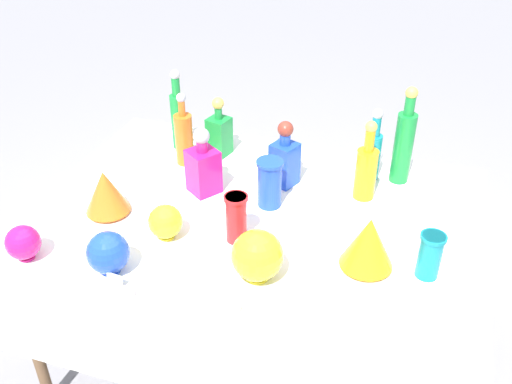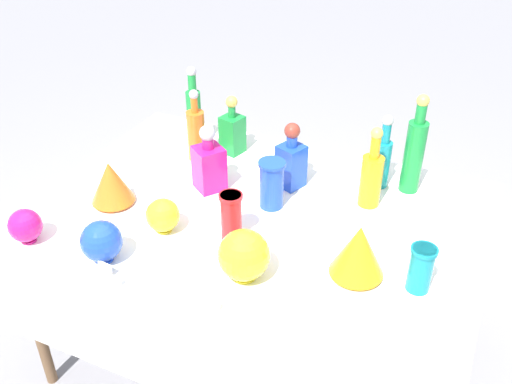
{
  "view_description": "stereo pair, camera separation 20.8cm",
  "coord_description": "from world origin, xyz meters",
  "px_view_note": "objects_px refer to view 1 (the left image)",
  "views": [
    {
      "loc": [
        0.53,
        -1.66,
        2.0
      ],
      "look_at": [
        0.0,
        0.0,
        0.86
      ],
      "focal_mm": 40.0,
      "sensor_mm": 36.0,
      "label": 1
    },
    {
      "loc": [
        0.73,
        -1.59,
        2.0
      ],
      "look_at": [
        0.0,
        0.0,
        0.86
      ],
      "focal_mm": 40.0,
      "sensor_mm": 36.0,
      "label": 2
    }
  ],
  "objects_px": {
    "tall_bottle_0": "(373,151)",
    "slender_vase_0": "(430,254)",
    "square_decanter_0": "(285,159)",
    "cardboard_box_behind_left": "(366,204)",
    "slender_vase_1": "(236,217)",
    "round_bowl_0": "(165,222)",
    "tall_bottle_2": "(404,143)",
    "tall_bottle_1": "(184,137)",
    "slender_vase_2": "(270,182)",
    "round_bowl_1": "(257,256)",
    "tall_bottle_3": "(366,169)",
    "round_bowl_2": "(23,243)",
    "round_bowl_3": "(108,253)",
    "tall_bottle_4": "(178,116)",
    "fluted_vase_1": "(106,192)",
    "square_decanter_1": "(203,167)",
    "fluted_vase_0": "(368,242)",
    "square_decanter_2": "(219,132)"
  },
  "relations": [
    {
      "from": "tall_bottle_0",
      "to": "slender_vase_0",
      "type": "bearing_deg",
      "value": -64.54
    },
    {
      "from": "square_decanter_0",
      "to": "cardboard_box_behind_left",
      "type": "relative_size",
      "value": 0.59
    },
    {
      "from": "slender_vase_1",
      "to": "round_bowl_0",
      "type": "distance_m",
      "value": 0.25
    },
    {
      "from": "round_bowl_0",
      "to": "tall_bottle_2",
      "type": "bearing_deg",
      "value": 40.81
    },
    {
      "from": "tall_bottle_1",
      "to": "cardboard_box_behind_left",
      "type": "xyz_separation_m",
      "value": [
        0.72,
        0.8,
        -0.72
      ]
    },
    {
      "from": "slender_vase_2",
      "to": "round_bowl_1",
      "type": "height_order",
      "value": "slender_vase_2"
    },
    {
      "from": "tall_bottle_3",
      "to": "round_bowl_2",
      "type": "bearing_deg",
      "value": -144.84
    },
    {
      "from": "tall_bottle_2",
      "to": "cardboard_box_behind_left",
      "type": "bearing_deg",
      "value": 104.09
    },
    {
      "from": "slender_vase_1",
      "to": "tall_bottle_2",
      "type": "bearing_deg",
      "value": 49.03
    },
    {
      "from": "tall_bottle_0",
      "to": "slender_vase_0",
      "type": "height_order",
      "value": "tall_bottle_0"
    },
    {
      "from": "round_bowl_3",
      "to": "tall_bottle_2",
      "type": "bearing_deg",
      "value": 45.77
    },
    {
      "from": "slender_vase_1",
      "to": "round_bowl_3",
      "type": "xyz_separation_m",
      "value": [
        -0.34,
        -0.28,
        -0.02
      ]
    },
    {
      "from": "tall_bottle_4",
      "to": "round_bowl_2",
      "type": "distance_m",
      "value": 0.9
    },
    {
      "from": "slender_vase_1",
      "to": "fluted_vase_1",
      "type": "bearing_deg",
      "value": 178.9
    },
    {
      "from": "square_decanter_1",
      "to": "fluted_vase_0",
      "type": "xyz_separation_m",
      "value": [
        0.68,
        -0.27,
        -0.01
      ]
    },
    {
      "from": "tall_bottle_4",
      "to": "slender_vase_2",
      "type": "xyz_separation_m",
      "value": [
        0.52,
        -0.33,
        -0.05
      ]
    },
    {
      "from": "square_decanter_2",
      "to": "slender_vase_1",
      "type": "height_order",
      "value": "square_decanter_2"
    },
    {
      "from": "fluted_vase_0",
      "to": "slender_vase_1",
      "type": "bearing_deg",
      "value": 178.98
    },
    {
      "from": "tall_bottle_2",
      "to": "round_bowl_0",
      "type": "distance_m",
      "value": 0.99
    },
    {
      "from": "round_bowl_0",
      "to": "round_bowl_2",
      "type": "bearing_deg",
      "value": -148.25
    },
    {
      "from": "round_bowl_1",
      "to": "round_bowl_2",
      "type": "xyz_separation_m",
      "value": [
        -0.77,
        -0.14,
        -0.03
      ]
    },
    {
      "from": "tall_bottle_3",
      "to": "fluted_vase_1",
      "type": "relative_size",
      "value": 1.84
    },
    {
      "from": "tall_bottle_2",
      "to": "round_bowl_3",
      "type": "height_order",
      "value": "tall_bottle_2"
    },
    {
      "from": "slender_vase_0",
      "to": "cardboard_box_behind_left",
      "type": "relative_size",
      "value": 0.34
    },
    {
      "from": "slender_vase_2",
      "to": "round_bowl_3",
      "type": "relative_size",
      "value": 1.31
    },
    {
      "from": "tall_bottle_0",
      "to": "square_decanter_2",
      "type": "bearing_deg",
      "value": 179.57
    },
    {
      "from": "fluted_vase_0",
      "to": "round_bowl_3",
      "type": "bearing_deg",
      "value": -160.77
    },
    {
      "from": "tall_bottle_3",
      "to": "fluted_vase_1",
      "type": "bearing_deg",
      "value": -155.97
    },
    {
      "from": "square_decanter_2",
      "to": "cardboard_box_behind_left",
      "type": "bearing_deg",
      "value": 48.0
    },
    {
      "from": "square_decanter_2",
      "to": "slender_vase_2",
      "type": "height_order",
      "value": "square_decanter_2"
    },
    {
      "from": "tall_bottle_4",
      "to": "fluted_vase_1",
      "type": "bearing_deg",
      "value": -94.54
    },
    {
      "from": "round_bowl_2",
      "to": "cardboard_box_behind_left",
      "type": "relative_size",
      "value": 0.26
    },
    {
      "from": "tall_bottle_3",
      "to": "round_bowl_0",
      "type": "xyz_separation_m",
      "value": [
        -0.62,
        -0.47,
        -0.06
      ]
    },
    {
      "from": "tall_bottle_2",
      "to": "fluted_vase_0",
      "type": "xyz_separation_m",
      "value": [
        -0.05,
        -0.59,
        -0.07
      ]
    },
    {
      "from": "tall_bottle_4",
      "to": "slender_vase_2",
      "type": "distance_m",
      "value": 0.61
    },
    {
      "from": "tall_bottle_3",
      "to": "round_bowl_1",
      "type": "distance_m",
      "value": 0.63
    },
    {
      "from": "tall_bottle_3",
      "to": "round_bowl_1",
      "type": "xyz_separation_m",
      "value": [
        -0.25,
        -0.58,
        -0.03
      ]
    },
    {
      "from": "fluted_vase_0",
      "to": "slender_vase_0",
      "type": "bearing_deg",
      "value": 5.27
    },
    {
      "from": "fluted_vase_0",
      "to": "round_bowl_2",
      "type": "xyz_separation_m",
      "value": [
        -1.1,
        -0.3,
        -0.04
      ]
    },
    {
      "from": "square_decanter_0",
      "to": "round_bowl_1",
      "type": "bearing_deg",
      "value": -83.13
    },
    {
      "from": "square_decanter_0",
      "to": "round_bowl_1",
      "type": "height_order",
      "value": "square_decanter_0"
    },
    {
      "from": "square_decanter_2",
      "to": "fluted_vase_0",
      "type": "relative_size",
      "value": 1.38
    },
    {
      "from": "tall_bottle_4",
      "to": "slender_vase_0",
      "type": "distance_m",
      "value": 1.25
    },
    {
      "from": "square_decanter_0",
      "to": "tall_bottle_0",
      "type": "bearing_deg",
      "value": 24.3
    },
    {
      "from": "tall_bottle_0",
      "to": "round_bowl_0",
      "type": "bearing_deg",
      "value": -135.32
    },
    {
      "from": "slender_vase_1",
      "to": "round_bowl_1",
      "type": "xyz_separation_m",
      "value": [
        0.13,
        -0.17,
        -0.01
      ]
    },
    {
      "from": "fluted_vase_1",
      "to": "tall_bottle_3",
      "type": "bearing_deg",
      "value": 24.03
    },
    {
      "from": "tall_bottle_0",
      "to": "tall_bottle_2",
      "type": "height_order",
      "value": "tall_bottle_2"
    },
    {
      "from": "slender_vase_1",
      "to": "square_decanter_2",
      "type": "bearing_deg",
      "value": 116.15
    },
    {
      "from": "tall_bottle_1",
      "to": "round_bowl_1",
      "type": "distance_m",
      "value": 0.8
    }
  ]
}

